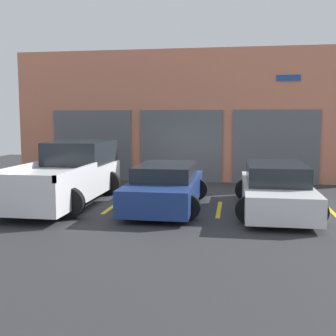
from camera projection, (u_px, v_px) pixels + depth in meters
name	position (u px, v px, depth m)	size (l,w,h in m)	color
ground_plane	(176.00, 194.00, 14.33)	(28.00, 28.00, 0.00)	#2D2D30
shophouse_building	(187.00, 117.00, 17.25)	(14.40, 0.68, 5.35)	#D17A5B
pickup_truck	(68.00, 175.00, 12.94)	(2.55, 5.51, 1.82)	white
sedan_white	(276.00, 189.00, 11.68)	(2.22, 4.78, 1.33)	white
sedan_side	(165.00, 187.00, 12.15)	(2.26, 4.45, 1.26)	navy
parking_stripe_far_left	(16.00, 202.00, 12.92)	(0.12, 2.20, 0.01)	gold
parking_stripe_left	(114.00, 206.00, 12.44)	(0.12, 2.20, 0.01)	gold
parking_stripe_centre	(219.00, 209.00, 11.96)	(0.12, 2.20, 0.01)	gold
parking_stripe_right	(333.00, 213.00, 11.48)	(0.12, 2.20, 0.01)	gold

